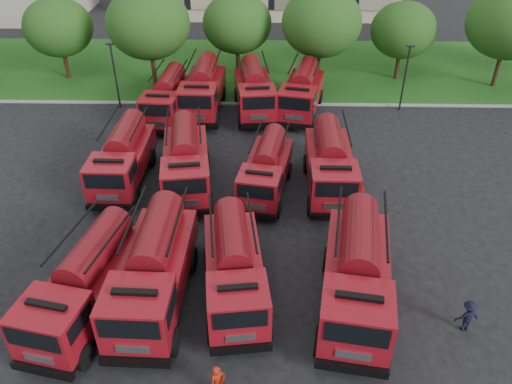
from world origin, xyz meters
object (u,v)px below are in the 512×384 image
at_px(fire_truck_2, 234,268).
at_px(fire_truck_9, 203,89).
at_px(fire_truck_6, 266,169).
at_px(fire_truck_11, 302,92).
at_px(fire_truck_4, 123,157).
at_px(fire_truck_10, 254,90).
at_px(firefighter_2, 348,336).
at_px(fire_truck_5, 186,161).
at_px(fire_truck_7, 330,164).
at_px(firefighter_5, 356,213).
at_px(fire_truck_1, 154,269).
at_px(firefighter_3, 463,329).
at_px(fire_truck_0, 86,283).
at_px(fire_truck_8, 168,97).
at_px(firefighter_4, 181,215).
at_px(fire_truck_3, 357,274).

height_order(fire_truck_2, fire_truck_9, fire_truck_9).
distance_m(fire_truck_6, fire_truck_11, 11.19).
distance_m(fire_truck_4, fire_truck_10, 12.62).
relative_size(fire_truck_11, firefighter_2, 4.84).
xyz_separation_m(fire_truck_2, fire_truck_11, (4.01, 19.35, 0.07)).
xyz_separation_m(fire_truck_4, firefighter_2, (12.07, -11.61, -1.68)).
bearing_deg(fire_truck_9, fire_truck_5, -87.39).
xyz_separation_m(fire_truck_6, fire_truck_7, (3.71, 0.38, 0.19)).
distance_m(fire_truck_10, firefighter_5, 14.54).
distance_m(fire_truck_1, firefighter_5, 12.09).
bearing_deg(fire_truck_6, fire_truck_1, -108.85).
bearing_deg(firefighter_5, fire_truck_10, -38.18).
bearing_deg(fire_truck_1, fire_truck_7, 48.71).
xyz_separation_m(fire_truck_6, firefighter_3, (8.44, -10.25, -1.52)).
relative_size(fire_truck_0, firefighter_2, 4.80).
bearing_deg(fire_truck_8, firefighter_4, -73.98).
xyz_separation_m(fire_truck_3, fire_truck_9, (-8.80, 19.89, -0.03)).
relative_size(firefighter_3, firefighter_4, 0.81).
xyz_separation_m(fire_truck_9, fire_truck_11, (7.53, -0.09, -0.09)).
relative_size(fire_truck_3, fire_truck_4, 1.13).
bearing_deg(firefighter_5, fire_truck_4, 14.54).
xyz_separation_m(fire_truck_0, fire_truck_4, (-0.97, 10.45, -0.01)).
bearing_deg(fire_truck_5, fire_truck_10, 62.21).
xyz_separation_m(fire_truck_11, firefighter_2, (0.88, -21.61, -1.70)).
distance_m(fire_truck_7, fire_truck_9, 13.64).
bearing_deg(firefighter_5, fire_truck_0, 57.41).
height_order(fire_truck_3, firefighter_5, fire_truck_3).
bearing_deg(fire_truck_8, fire_truck_11, 10.36).
distance_m(fire_truck_9, firefighter_4, 13.65).
distance_m(firefighter_2, firefighter_4, 11.62).
xyz_separation_m(fire_truck_5, fire_truck_11, (7.37, 10.43, -0.02)).
bearing_deg(fire_truck_8, fire_truck_5, -70.20).
relative_size(fire_truck_3, firefighter_4, 4.29).
distance_m(fire_truck_1, firefighter_2, 8.76).
xyz_separation_m(fire_truck_2, firefighter_3, (9.81, -1.78, -1.63)).
bearing_deg(fire_truck_10, fire_truck_6, -91.51).
bearing_deg(fire_truck_0, firefighter_2, 6.07).
bearing_deg(firefighter_3, firefighter_2, -3.30).
bearing_deg(fire_truck_7, firefighter_5, -60.72).
height_order(fire_truck_11, firefighter_2, fire_truck_11).
relative_size(fire_truck_1, fire_truck_2, 1.07).
bearing_deg(firefighter_2, fire_truck_8, 23.47).
bearing_deg(fire_truck_4, fire_truck_9, 70.71).
xyz_separation_m(fire_truck_4, fire_truck_10, (7.58, 10.09, 0.06)).
bearing_deg(firefighter_4, fire_truck_0, 112.31).
bearing_deg(fire_truck_3, firefighter_3, -7.09).
distance_m(fire_truck_2, fire_truck_10, 19.44).
xyz_separation_m(fire_truck_10, firefighter_5, (6.06, -13.11, -1.74)).
distance_m(fire_truck_9, firefighter_3, 25.13).
height_order(fire_truck_3, firefighter_3, fire_truck_3).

